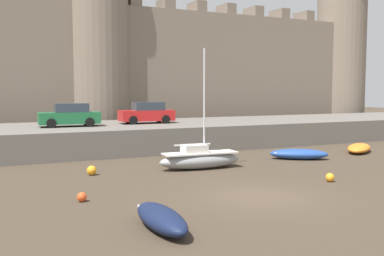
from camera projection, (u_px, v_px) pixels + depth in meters
name	position (u px, v px, depth m)	size (l,w,h in m)	color
ground_plane	(260.00, 197.00, 18.14)	(160.00, 160.00, 0.00)	#423528
quay_road	(130.00, 136.00, 33.59)	(71.18, 10.00, 1.77)	#666059
castle	(98.00, 58.00, 41.58)	(65.63, 6.45, 19.97)	#7A6B5B
rowboat_midflat_centre	(359.00, 148.00, 31.16)	(4.02, 3.54, 0.58)	orange
rowboat_foreground_centre	(299.00, 154.00, 27.96)	(3.73, 3.05, 0.65)	#234793
rowboat_near_channel_left	(161.00, 218.00, 13.84)	(1.09, 3.35, 0.70)	#141E3D
sailboat_foreground_right	(200.00, 159.00, 24.56)	(4.76, 1.64, 6.56)	gray
mooring_buoy_near_channel	(92.00, 170.00, 22.71)	(0.49, 0.49, 0.49)	orange
mooring_buoy_mid_mud	(82.00, 197.00, 17.30)	(0.38, 0.38, 0.38)	#E04C1E
mooring_buoy_off_centre	(330.00, 177.00, 21.09)	(0.41, 0.41, 0.41)	orange
car_quay_centre_west	(70.00, 115.00, 31.17)	(4.18, 2.04, 1.62)	#1E6638
car_quay_west	(147.00, 113.00, 34.26)	(4.18, 2.04, 1.62)	red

